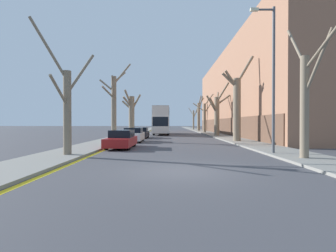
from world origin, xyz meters
The scene contains 19 objects.
ground_plane centered at (0.00, 0.00, 0.00)m, with size 300.00×300.00×0.00m, color #424247.
sidewalk_left centered at (-6.42, 50.00, 0.06)m, with size 2.87×120.00×0.12m, color gray.
sidewalk_right centered at (6.42, 50.00, 0.06)m, with size 2.87×120.00×0.12m, color gray.
building_facade_right centered at (12.84, 32.49, 6.45)m, with size 10.08×47.80×12.93m.
kerb_line_stripe centered at (-4.81, 50.00, 0.00)m, with size 0.24×120.00×0.01m, color yellow.
street_tree_left_0 centered at (-5.98, 4.16, 2.74)m, with size 2.70×2.91×7.13m.
street_tree_left_1 centered at (-5.92, 15.90, 3.67)m, with size 2.92×4.51×8.05m.
street_tree_left_2 centered at (-5.89, 27.35, 3.14)m, with size 2.82×2.14×6.50m.
street_tree_right_0 centered at (6.13, 2.83, 3.06)m, with size 1.00×4.91×7.10m.
street_tree_right_1 centered at (5.91, 14.90, 3.41)m, with size 3.06×0.88×8.12m.
street_tree_right_2 centered at (5.98, 25.63, 3.22)m, with size 3.55×4.64×7.07m.
street_tree_right_3 centered at (5.91, 37.63, 3.01)m, with size 3.65×1.72×7.10m.
street_tree_right_4 centered at (6.08, 48.44, 3.63)m, with size 1.46×1.83×7.81m.
street_tree_right_5 centered at (5.99, 59.70, 3.07)m, with size 2.78×2.66×6.31m.
double_decker_bus centered at (-1.73, 32.10, 2.43)m, with size 2.48×10.89×4.30m.
parked_car_0 centered at (-3.94, 9.11, 0.62)m, with size 1.74×4.55×1.29m.
parked_car_1 centered at (-3.94, 15.35, 0.65)m, with size 1.78×4.13×1.35m.
parked_car_2 centered at (-3.94, 21.68, 0.62)m, with size 1.80×4.34×1.29m.
lamp_post centered at (5.32, 4.98, 4.64)m, with size 1.40×0.20×8.34m.
Camera 1 is at (-0.45, -9.83, 1.80)m, focal length 28.00 mm.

